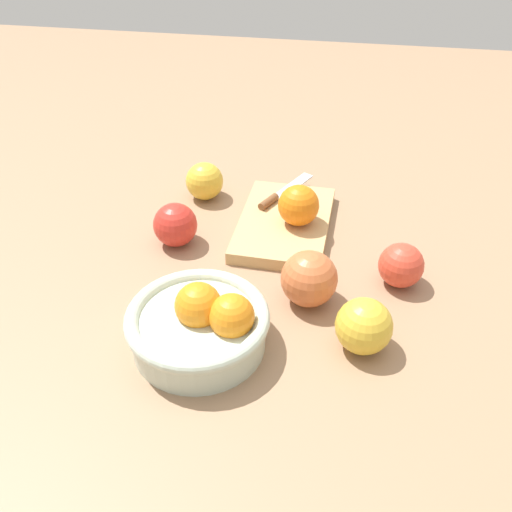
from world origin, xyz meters
TOP-DOWN VIEW (x-y plane):
  - ground_plane at (0.00, 0.00)m, footprint 2.40×2.40m
  - bowl at (-0.15, 0.06)m, footprint 0.19×0.19m
  - cutting_board at (0.14, -0.02)m, footprint 0.24×0.16m
  - orange_on_board at (0.13, -0.04)m, footprint 0.07×0.07m
  - knife at (0.21, 0.00)m, footprint 0.15×0.09m
  - apple_back_right at (0.22, 0.15)m, footprint 0.07×0.07m
  - apple_front_left at (-0.12, -0.15)m, footprint 0.08×0.08m
  - apple_front_center at (0.02, -0.21)m, footprint 0.07×0.07m
  - apple_front_left_2 at (-0.04, -0.07)m, footprint 0.08×0.08m
  - apple_back_right_2 at (0.07, 0.16)m, footprint 0.07×0.07m

SIDE VIEW (x-z plane):
  - ground_plane at x=0.00m, z-range 0.00..0.00m
  - cutting_board at x=0.14m, z-range 0.00..0.02m
  - knife at x=0.21m, z-range 0.02..0.03m
  - apple_front_center at x=0.02m, z-range 0.00..0.07m
  - apple_back_right at x=0.22m, z-range 0.00..0.07m
  - apple_back_right_2 at x=0.07m, z-range 0.00..0.07m
  - bowl at x=-0.15m, z-range -0.01..0.09m
  - apple_front_left at x=-0.12m, z-range 0.00..0.08m
  - apple_front_left_2 at x=-0.04m, z-range 0.00..0.08m
  - orange_on_board at x=0.13m, z-range 0.02..0.09m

